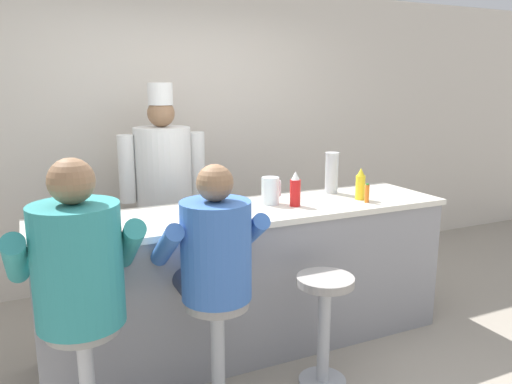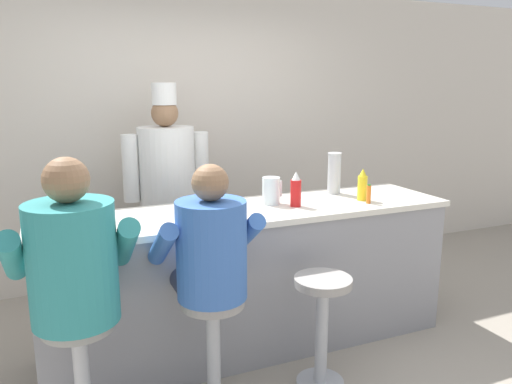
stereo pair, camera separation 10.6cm
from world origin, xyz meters
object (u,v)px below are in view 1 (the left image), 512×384
object	(u,v)px
hot_sauce_bottle_orange	(367,193)
cereal_bowl	(218,206)
water_pitcher_clear	(270,191)
cook_in_whites_near	(164,185)
ketchup_bottle_red	(295,190)
breakfast_plate	(226,218)
diner_seated_teal	(78,272)
mustard_bottle_yellow	(360,185)
empty_stool_round	(324,313)
diner_seated_blue	(214,259)
coffee_mug_tan	(101,224)
cup_stack_steel	(332,173)

from	to	relation	value
hot_sauce_bottle_orange	cereal_bowl	world-z (taller)	hot_sauce_bottle_orange
water_pitcher_clear	cook_in_whites_near	xyz separation A→B (m)	(-0.52, 0.92, -0.08)
ketchup_bottle_red	cook_in_whites_near	xyz separation A→B (m)	(-0.65, 1.04, -0.10)
breakfast_plate	cook_in_whites_near	xyz separation A→B (m)	(-0.08, 1.19, -0.00)
diner_seated_teal	cook_in_whites_near	xyz separation A→B (m)	(0.84, 1.58, 0.06)
hot_sauce_bottle_orange	cereal_bowl	distance (m)	1.06
water_pitcher_clear	breakfast_plate	distance (m)	0.53
ketchup_bottle_red	mustard_bottle_yellow	size ratio (longest dim) A/B	1.04
ketchup_bottle_red	water_pitcher_clear	size ratio (longest dim) A/B	1.27
hot_sauce_bottle_orange	empty_stool_round	distance (m)	0.97
diner_seated_blue	coffee_mug_tan	bearing A→B (deg)	136.27
hot_sauce_bottle_orange	ketchup_bottle_red	bearing A→B (deg)	166.12
empty_stool_round	breakfast_plate	bearing A→B (deg)	137.56
cup_stack_steel	water_pitcher_clear	bearing A→B (deg)	-167.92
diner_seated_teal	cook_in_whites_near	size ratio (longest dim) A/B	0.82
water_pitcher_clear	cereal_bowl	xyz separation A→B (m)	(-0.39, -0.00, -0.07)
ketchup_bottle_red	water_pitcher_clear	world-z (taller)	ketchup_bottle_red
mustard_bottle_yellow	coffee_mug_tan	world-z (taller)	mustard_bottle_yellow
ketchup_bottle_red	diner_seated_blue	xyz separation A→B (m)	(-0.80, -0.54, -0.20)
mustard_bottle_yellow	empty_stool_round	distance (m)	1.05
hot_sauce_bottle_orange	breakfast_plate	size ratio (longest dim) A/B	0.50
cup_stack_steel	mustard_bottle_yellow	bearing A→B (deg)	-76.41
water_pitcher_clear	cereal_bowl	distance (m)	0.40
ketchup_bottle_red	diner_seated_blue	size ratio (longest dim) A/B	0.17
water_pitcher_clear	empty_stool_round	world-z (taller)	water_pitcher_clear
ketchup_bottle_red	hot_sauce_bottle_orange	world-z (taller)	ketchup_bottle_red
ketchup_bottle_red	diner_seated_teal	distance (m)	1.59
coffee_mug_tan	diner_seated_blue	size ratio (longest dim) A/B	0.09
diner_seated_blue	empty_stool_round	world-z (taller)	diner_seated_blue
water_pitcher_clear	diner_seated_teal	size ratio (longest dim) A/B	0.13
cup_stack_steel	empty_stool_round	xyz separation A→B (m)	(-0.57, -0.82, -0.69)
coffee_mug_tan	mustard_bottle_yellow	bearing A→B (deg)	0.91
breakfast_plate	diner_seated_blue	size ratio (longest dim) A/B	0.19
cup_stack_steel	ketchup_bottle_red	bearing A→B (deg)	-151.45
cup_stack_steel	empty_stool_round	distance (m)	1.21
cup_stack_steel	empty_stool_round	bearing A→B (deg)	-124.75
coffee_mug_tan	cereal_bowl	bearing A→B (deg)	12.86
water_pitcher_clear	diner_seated_teal	distance (m)	1.52
coffee_mug_tan	cup_stack_steel	size ratio (longest dim) A/B	0.41
water_pitcher_clear	diner_seated_blue	world-z (taller)	diner_seated_blue
cook_in_whites_near	water_pitcher_clear	bearing A→B (deg)	-60.35
cup_stack_steel	cook_in_whites_near	bearing A→B (deg)	144.61
water_pitcher_clear	empty_stool_round	bearing A→B (deg)	-88.44
mustard_bottle_yellow	cereal_bowl	xyz separation A→B (m)	(-1.05, 0.15, -0.08)
coffee_mug_tan	breakfast_plate	bearing A→B (deg)	-7.21
water_pitcher_clear	diner_seated_teal	world-z (taller)	diner_seated_teal
ketchup_bottle_red	diner_seated_teal	xyz separation A→B (m)	(-1.49, -0.54, -0.16)
water_pitcher_clear	cook_in_whites_near	size ratio (longest dim) A/B	0.10
cook_in_whites_near	hot_sauce_bottle_orange	bearing A→B (deg)	-45.10
breakfast_plate	diner_seated_blue	world-z (taller)	diner_seated_blue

